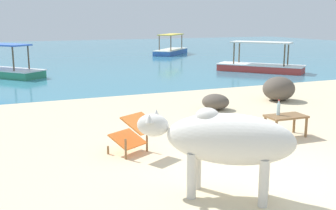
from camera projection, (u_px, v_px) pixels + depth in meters
sand_beach at (267, 180)px, 5.87m from camera, size 18.00×14.00×0.04m
water_surface at (52, 56)px, 25.67m from camera, size 60.00×36.00×0.03m
cow at (225, 139)px, 5.12m from camera, size 1.84×1.59×1.15m
low_bench_table at (286, 119)px, 7.87m from camera, size 0.78×0.47×0.42m
bottle at (278, 109)px, 7.87m from camera, size 0.07×0.07×0.30m
deck_chair_near at (134, 132)px, 6.81m from camera, size 0.83×0.93×0.68m
shore_rock_large at (279, 89)px, 11.39m from camera, size 0.97×0.93×0.66m
shore_rock_medium at (215, 102)px, 10.28m from camera, size 0.91×0.90×0.39m
boat_blue at (171, 50)px, 26.61m from camera, size 3.36×3.47×1.29m
boat_green at (2, 70)px, 16.35m from camera, size 3.25×3.55×1.29m
boat_red at (260, 65)px, 17.83m from camera, size 3.25×3.55×1.29m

